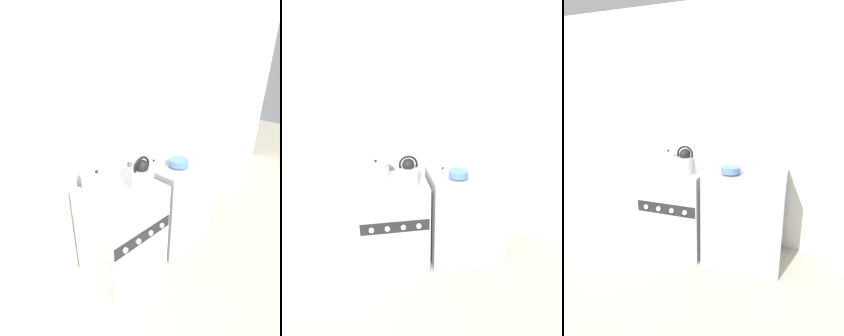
{
  "view_description": "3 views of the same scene",
  "coord_description": "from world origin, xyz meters",
  "views": [
    {
      "loc": [
        -1.17,
        -1.15,
        1.95
      ],
      "look_at": [
        0.25,
        0.29,
        0.96
      ],
      "focal_mm": 28.0,
      "sensor_mm": 36.0,
      "label": 1
    },
    {
      "loc": [
        -0.08,
        -1.97,
        1.84
      ],
      "look_at": [
        0.28,
        0.29,
        0.97
      ],
      "focal_mm": 28.0,
      "sensor_mm": 36.0,
      "label": 2
    },
    {
      "loc": [
        1.12,
        -2.09,
        1.58
      ],
      "look_at": [
        0.32,
        0.22,
        0.92
      ],
      "focal_mm": 28.0,
      "sensor_mm": 36.0,
      "label": 3
    }
  ],
  "objects": [
    {
      "name": "wall_back",
      "position": [
        0.0,
        0.62,
        1.25
      ],
      "size": [
        7.0,
        0.06,
        2.5
      ],
      "color": "silver",
      "rests_on": "ground_plane"
    },
    {
      "name": "ground_plane",
      "position": [
        0.0,
        0.0,
        0.0
      ],
      "size": [
        12.0,
        12.0,
        0.0
      ],
      "primitive_type": "plane",
      "color": "#B2A893"
    },
    {
      "name": "cooking_pot",
      "position": [
        -0.14,
        0.38,
        0.95
      ],
      "size": [
        0.25,
        0.25,
        0.18
      ],
      "color": "silver",
      "rests_on": "stove"
    },
    {
      "name": "enamel_bowl",
      "position": [
        0.6,
        0.15,
        0.95
      ],
      "size": [
        0.18,
        0.18,
        0.07
      ],
      "color": "#4C729E",
      "rests_on": "counter"
    },
    {
      "name": "loose_pot_lid",
      "position": [
        0.5,
        0.36,
        0.91
      ],
      "size": [
        0.22,
        0.22,
        0.03
      ],
      "color": "silver",
      "rests_on": "counter"
    },
    {
      "name": "stove",
      "position": [
        0.0,
        0.26,
        0.43
      ],
      "size": [
        0.64,
        0.54,
        0.87
      ],
      "color": "#B2B2B7",
      "rests_on": "ground_plane"
    },
    {
      "name": "counter",
      "position": [
        0.72,
        0.28,
        0.45
      ],
      "size": [
        0.73,
        0.55,
        0.91
      ],
      "color": "#99999E",
      "rests_on": "ground_plane"
    },
    {
      "name": "kettle",
      "position": [
        0.14,
        0.17,
        0.97
      ],
      "size": [
        0.25,
        0.2,
        0.27
      ],
      "color": "#B2B2B7",
      "rests_on": "stove"
    }
  ]
}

